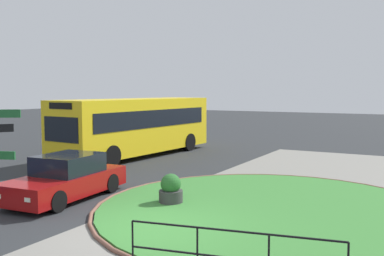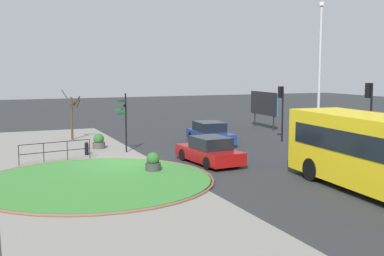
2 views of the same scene
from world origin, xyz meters
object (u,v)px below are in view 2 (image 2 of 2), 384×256
traffic_light_far (281,101)px  billboard_left (264,104)px  traffic_light_near (369,104)px  planter_kerbside (153,163)px  lamppost_tall (320,71)px  signpost_directional (125,118)px  bollard_foreground (87,148)px  planter_near_signpost (99,142)px  street_tree_bare (72,114)px  car_near_lane (209,151)px  car_far_lane (210,134)px

traffic_light_far → billboard_left: 7.20m
traffic_light_near → planter_kerbside: bearing=71.5°
planter_kerbside → lamppost_tall: bearing=104.6°
planter_kerbside → billboard_left: bearing=132.8°
signpost_directional → bollard_foreground: 2.79m
traffic_light_near → planter_near_signpost: bearing=42.0°
lamppost_tall → traffic_light_near: bearing=-5.0°
signpost_directional → street_tree_bare: size_ratio=1.00×
traffic_light_near → billboard_left: bearing=-19.7°
lamppost_tall → car_near_lane: bearing=-75.7°
traffic_light_far → billboard_left: size_ratio=0.84×
car_far_lane → traffic_light_near: bearing=34.4°
signpost_directional → car_far_lane: bearing=101.0°
bollard_foreground → planter_kerbside: (5.85, 2.02, 0.05)m
car_far_lane → lamppost_tall: bearing=58.2°
car_far_lane → billboard_left: billboard_left is taller
car_far_lane → lamppost_tall: (4.02, 5.54, 4.08)m
signpost_directional → traffic_light_far: (-0.28, 10.92, 0.70)m
signpost_directional → planter_kerbside: 6.13m
bollard_foreground → signpost_directional: bearing=91.8°
lamppost_tall → planter_kerbside: bearing=-75.4°
signpost_directional → planter_kerbside: signpost_directional is taller
bollard_foreground → car_near_lane: bearing=47.6°
billboard_left → planter_near_signpost: 15.64m
lamppost_tall → signpost_directional: bearing=-103.8°
bollard_foreground → planter_near_signpost: 2.34m
planter_kerbside → street_tree_bare: street_tree_bare is taller
bollard_foreground → traffic_light_near: (7.53, 13.43, 2.63)m
car_far_lane → billboard_left: bearing=131.3°
car_near_lane → planter_kerbside: car_near_lane is taller
car_far_lane → planter_kerbside: bearing=-37.4°
billboard_left → signpost_directional: bearing=-59.9°
bollard_foreground → car_near_lane: car_near_lane is taller
traffic_light_near → street_tree_bare: bearing=33.3°
bollard_foreground → billboard_left: size_ratio=0.17×
car_near_lane → billboard_left: (-11.91, 10.49, 1.39)m
bollard_foreground → traffic_light_far: size_ratio=0.21×
bollard_foreground → car_near_lane: size_ratio=0.17×
bollard_foreground → planter_kerbside: 6.19m
car_far_lane → traffic_light_near: size_ratio=1.11×
traffic_light_far → street_tree_bare: 14.29m
billboard_left → planter_kerbside: bearing=-44.0°
planter_kerbside → street_tree_bare: bearing=-171.8°
bollard_foreground → billboard_left: bearing=113.7°
signpost_directional → traffic_light_near: traffic_light_near is taller
car_near_lane → traffic_light_near: traffic_light_near is taller
traffic_light_near → traffic_light_far: size_ratio=1.11×
bollard_foreground → billboard_left: billboard_left is taller
lamppost_tall → billboard_left: 10.33m
signpost_directional → street_tree_bare: bearing=-162.3°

